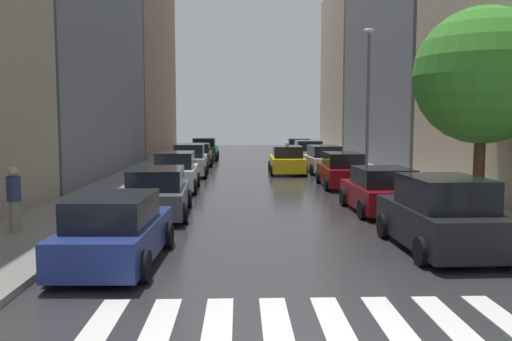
# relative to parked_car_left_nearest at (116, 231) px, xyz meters

# --- Properties ---
(ground_plane) EXTENTS (28.00, 72.00, 0.04)m
(ground_plane) POSITION_rel_parked_car_left_nearest_xyz_m (3.71, 19.02, -0.75)
(ground_plane) COLOR #2A2A2D
(sidewalk_left) EXTENTS (3.00, 72.00, 0.15)m
(sidewalk_left) POSITION_rel_parked_car_left_nearest_xyz_m (-2.79, 19.02, -0.65)
(sidewalk_left) COLOR gray
(sidewalk_left) RESTS_ON ground
(sidewalk_right) EXTENTS (3.00, 72.00, 0.15)m
(sidewalk_right) POSITION_rel_parked_car_left_nearest_xyz_m (10.21, 19.02, -0.65)
(sidewalk_right) COLOR gray
(sidewalk_right) RESTS_ON ground
(crosswalk_stripes) EXTENTS (6.75, 2.20, 0.01)m
(crosswalk_stripes) POSITION_rel_parked_car_left_nearest_xyz_m (3.71, -3.47, -0.72)
(crosswalk_stripes) COLOR silver
(crosswalk_stripes) RESTS_ON ground
(building_left_mid) EXTENTS (6.00, 18.49, 15.11)m
(building_left_mid) POSITION_rel_parked_car_left_nearest_xyz_m (-7.29, 18.82, 6.83)
(building_left_mid) COLOR slate
(building_left_mid) RESTS_ON ground
(building_left_far) EXTENTS (6.00, 19.32, 20.36)m
(building_left_far) POSITION_rel_parked_car_left_nearest_xyz_m (-7.29, 38.10, 9.45)
(building_left_far) COLOR #8C6B56
(building_left_far) RESTS_ON ground
(building_right_mid) EXTENTS (6.00, 17.95, 18.02)m
(building_right_mid) POSITION_rel_parked_car_left_nearest_xyz_m (14.71, 25.40, 8.28)
(building_right_mid) COLOR slate
(building_right_mid) RESTS_ON ground
(building_right_far) EXTENTS (6.00, 12.97, 15.84)m
(building_right_far) POSITION_rel_parked_car_left_nearest_xyz_m (14.71, 41.63, 7.20)
(building_right_far) COLOR #B2A38C
(building_right_far) RESTS_ON ground
(parked_car_left_nearest) EXTENTS (2.10, 4.32, 1.54)m
(parked_car_left_nearest) POSITION_rel_parked_car_left_nearest_xyz_m (0.00, 0.00, 0.00)
(parked_car_left_nearest) COLOR navy
(parked_car_left_nearest) RESTS_ON ground
(parked_car_left_second) EXTENTS (2.27, 4.71, 1.58)m
(parked_car_left_second) POSITION_rel_parked_car_left_nearest_xyz_m (-0.00, 5.96, 0.02)
(parked_car_left_second) COLOR #474C51
(parked_car_left_second) RESTS_ON ground
(parked_car_left_third) EXTENTS (2.11, 4.33, 1.72)m
(parked_car_left_third) POSITION_rel_parked_car_left_nearest_xyz_m (-0.16, 12.30, 0.08)
(parked_car_left_third) COLOR silver
(parked_car_left_third) RESTS_ON ground
(parked_car_left_fourth) EXTENTS (2.09, 4.75, 1.79)m
(parked_car_left_fourth) POSITION_rel_parked_car_left_nearest_xyz_m (-0.11, 18.67, 0.11)
(parked_car_left_fourth) COLOR #B2B7BF
(parked_car_left_fourth) RESTS_ON ground
(parked_car_left_fifth) EXTENTS (2.04, 4.46, 1.53)m
(parked_car_left_fifth) POSITION_rel_parked_car_left_nearest_xyz_m (-0.16, 25.32, -0.00)
(parked_car_left_fifth) COLOR brown
(parked_car_left_fifth) RESTS_ON ground
(parked_car_left_sixth) EXTENTS (2.13, 4.36, 1.72)m
(parked_car_left_sixth) POSITION_rel_parked_car_left_nearest_xyz_m (-0.06, 30.69, 0.08)
(parked_car_left_sixth) COLOR #0C4C2D
(parked_car_left_sixth) RESTS_ON ground
(parked_car_right_nearest) EXTENTS (2.21, 4.24, 1.81)m
(parked_car_right_nearest) POSITION_rel_parked_car_left_nearest_xyz_m (7.53, 0.97, 0.11)
(parked_car_right_nearest) COLOR black
(parked_car_right_nearest) RESTS_ON ground
(parked_car_right_second) EXTENTS (2.24, 4.07, 1.53)m
(parked_car_right_second) POSITION_rel_parked_car_left_nearest_xyz_m (7.52, 6.36, -0.00)
(parked_car_right_second) COLOR maroon
(parked_car_right_second) RESTS_ON ground
(parked_car_right_third) EXTENTS (2.04, 4.35, 1.63)m
(parked_car_right_third) POSITION_rel_parked_car_left_nearest_xyz_m (7.47, 13.13, 0.04)
(parked_car_right_third) COLOR maroon
(parked_car_right_third) RESTS_ON ground
(parked_car_right_fourth) EXTENTS (2.22, 4.53, 1.63)m
(parked_car_right_fourth) POSITION_rel_parked_car_left_nearest_xyz_m (7.68, 19.90, 0.04)
(parked_car_right_fourth) COLOR silver
(parked_car_right_fourth) RESTS_ON ground
(parked_car_right_fifth) EXTENTS (2.16, 4.70, 1.71)m
(parked_car_right_fifth) POSITION_rel_parked_car_left_nearest_xyz_m (7.44, 25.35, 0.08)
(parked_car_right_fifth) COLOR #B2B7BF
(parked_car_right_fifth) RESTS_ON ground
(parked_car_right_sixth) EXTENTS (2.32, 4.52, 1.62)m
(parked_car_right_sixth) POSITION_rel_parked_car_left_nearest_xyz_m (7.55, 32.11, 0.04)
(parked_car_right_sixth) COLOR #B2B7BF
(parked_car_right_sixth) RESTS_ON ground
(taxi_midroad) EXTENTS (2.13, 4.46, 1.81)m
(taxi_midroad) POSITION_rel_parked_car_left_nearest_xyz_m (5.47, 19.54, 0.04)
(taxi_midroad) COLOR yellow
(taxi_midroad) RESTS_ON ground
(pedestrian_by_kerb) EXTENTS (0.36, 0.36, 1.75)m
(pedestrian_by_kerb) POSITION_rel_parked_car_left_nearest_xyz_m (-3.33, 2.79, 0.35)
(pedestrian_by_kerb) COLOR gray
(pedestrian_by_kerb) RESTS_ON sidewalk_left
(street_tree_right) EXTENTS (4.36, 4.36, 6.57)m
(street_tree_right) POSITION_rel_parked_car_left_nearest_xyz_m (10.46, 5.47, 3.81)
(street_tree_right) COLOR #513823
(street_tree_right) RESTS_ON sidewalk_right
(lamp_post_right) EXTENTS (0.60, 0.28, 7.59)m
(lamp_post_right) POSITION_rel_parked_car_left_nearest_xyz_m (9.26, 15.73, 3.76)
(lamp_post_right) COLOR #595B60
(lamp_post_right) RESTS_ON sidewalk_right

